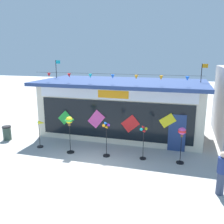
% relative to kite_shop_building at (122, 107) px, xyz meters
% --- Properties ---
extents(ground_plane, '(80.00, 80.00, 0.00)m').
position_rel_kite_shop_building_xyz_m(ground_plane, '(-0.29, -5.86, -1.76)').
color(ground_plane, '#ADAAA5').
extents(kite_shop_building, '(10.10, 5.05, 4.65)m').
position_rel_kite_shop_building_xyz_m(kite_shop_building, '(0.00, 0.00, 0.00)').
color(kite_shop_building, beige).
rests_on(kite_shop_building, ground_plane).
extents(wind_spinner_far_left, '(0.57, 0.34, 1.52)m').
position_rel_kite_shop_building_xyz_m(wind_spinner_far_left, '(-3.67, -3.67, -0.81)').
color(wind_spinner_far_left, black).
rests_on(wind_spinner_far_left, ground_plane).
extents(wind_spinner_left, '(0.39, 0.39, 1.96)m').
position_rel_kite_shop_building_xyz_m(wind_spinner_left, '(-1.82, -3.91, -0.22)').
color(wind_spinner_left, black).
rests_on(wind_spinner_left, ground_plane).
extents(wind_spinner_center_left, '(0.35, 0.35, 1.82)m').
position_rel_kite_shop_building_xyz_m(wind_spinner_center_left, '(0.13, -3.83, -0.70)').
color(wind_spinner_center_left, black).
rests_on(wind_spinner_center_left, ground_plane).
extents(wind_spinner_center_right, '(0.35, 0.32, 1.74)m').
position_rel_kite_shop_building_xyz_m(wind_spinner_center_right, '(1.96, -3.66, -0.68)').
color(wind_spinner_center_right, black).
rests_on(wind_spinner_center_right, ground_plane).
extents(wind_spinner_right, '(0.36, 0.36, 1.78)m').
position_rel_kite_shop_building_xyz_m(wind_spinner_right, '(3.74, -3.62, -0.38)').
color(wind_spinner_right, black).
rests_on(wind_spinner_right, ground_plane).
extents(person_near_camera, '(0.47, 0.34, 1.68)m').
position_rel_kite_shop_building_xyz_m(person_near_camera, '(5.22, -5.94, -0.87)').
color(person_near_camera, '#333D56').
rests_on(person_near_camera, ground_plane).
extents(trash_bin, '(0.52, 0.52, 0.85)m').
position_rel_kite_shop_building_xyz_m(trash_bin, '(-6.37, -3.13, -1.33)').
color(trash_bin, '#2D4238').
rests_on(trash_bin, ground_plane).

